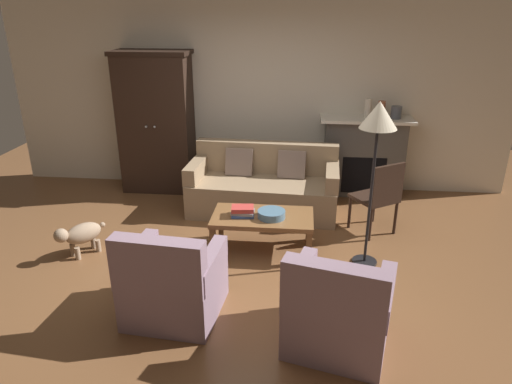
{
  "coord_description": "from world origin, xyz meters",
  "views": [
    {
      "loc": [
        0.67,
        -4.07,
        2.54
      ],
      "look_at": [
        0.17,
        0.83,
        0.55
      ],
      "focal_mm": 32.43,
      "sensor_mm": 36.0,
      "label": 1
    }
  ],
  "objects_px": {
    "fireplace": "(363,156)",
    "dog": "(81,235)",
    "mantel_vase_slate": "(396,112)",
    "armchair_near_left": "(173,284)",
    "couch": "(264,188)",
    "coffee_table": "(263,220)",
    "fruit_bowl": "(271,214)",
    "mantel_vase_cream": "(368,108)",
    "armoire": "(156,123)",
    "floor_lamp": "(378,125)",
    "side_chair_wooden": "(380,194)",
    "book_stack": "(243,211)",
    "mantel_vase_terracotta": "(381,110)",
    "armchair_near_right": "(338,312)"
  },
  "relations": [
    {
      "from": "mantel_vase_cream",
      "to": "side_chair_wooden",
      "type": "distance_m",
      "value": 1.47
    },
    {
      "from": "couch",
      "to": "book_stack",
      "type": "relative_size",
      "value": 7.6
    },
    {
      "from": "armoire",
      "to": "armchair_near_right",
      "type": "relative_size",
      "value": 2.13
    },
    {
      "from": "armoire",
      "to": "fruit_bowl",
      "type": "height_order",
      "value": "armoire"
    },
    {
      "from": "book_stack",
      "to": "armoire",
      "type": "bearing_deg",
      "value": 129.63
    },
    {
      "from": "mantel_vase_terracotta",
      "to": "armchair_near_right",
      "type": "height_order",
      "value": "mantel_vase_terracotta"
    },
    {
      "from": "fruit_bowl",
      "to": "armchair_near_left",
      "type": "bearing_deg",
      "value": -122.21
    },
    {
      "from": "armchair_near_right",
      "to": "side_chair_wooden",
      "type": "height_order",
      "value": "side_chair_wooden"
    },
    {
      "from": "mantel_vase_cream",
      "to": "side_chair_wooden",
      "type": "bearing_deg",
      "value": -87.85
    },
    {
      "from": "fireplace",
      "to": "couch",
      "type": "distance_m",
      "value": 1.56
    },
    {
      "from": "armchair_near_left",
      "to": "armchair_near_right",
      "type": "distance_m",
      "value": 1.42
    },
    {
      "from": "mantel_vase_terracotta",
      "to": "couch",
      "type": "bearing_deg",
      "value": -155.23
    },
    {
      "from": "couch",
      "to": "fruit_bowl",
      "type": "height_order",
      "value": "couch"
    },
    {
      "from": "armoire",
      "to": "side_chair_wooden",
      "type": "bearing_deg",
      "value": -21.94
    },
    {
      "from": "couch",
      "to": "side_chair_wooden",
      "type": "distance_m",
      "value": 1.52
    },
    {
      "from": "book_stack",
      "to": "side_chair_wooden",
      "type": "relative_size",
      "value": 0.29
    },
    {
      "from": "fireplace",
      "to": "armchair_near_right",
      "type": "xyz_separation_m",
      "value": [
        -0.55,
        -3.32,
        -0.25
      ]
    },
    {
      "from": "book_stack",
      "to": "mantel_vase_terracotta",
      "type": "xyz_separation_m",
      "value": [
        1.67,
        1.83,
        0.76
      ]
    },
    {
      "from": "coffee_table",
      "to": "mantel_vase_cream",
      "type": "height_order",
      "value": "mantel_vase_cream"
    },
    {
      "from": "armchair_near_right",
      "to": "floor_lamp",
      "type": "height_order",
      "value": "floor_lamp"
    },
    {
      "from": "couch",
      "to": "coffee_table",
      "type": "bearing_deg",
      "value": -85.68
    },
    {
      "from": "mantel_vase_cream",
      "to": "armchair_near_left",
      "type": "relative_size",
      "value": 0.3
    },
    {
      "from": "couch",
      "to": "mantel_vase_cream",
      "type": "xyz_separation_m",
      "value": [
        1.35,
        0.71,
        0.93
      ]
    },
    {
      "from": "mantel_vase_cream",
      "to": "floor_lamp",
      "type": "relative_size",
      "value": 0.15
    },
    {
      "from": "floor_lamp",
      "to": "dog",
      "type": "height_order",
      "value": "floor_lamp"
    },
    {
      "from": "mantel_vase_terracotta",
      "to": "side_chair_wooden",
      "type": "height_order",
      "value": "mantel_vase_terracotta"
    },
    {
      "from": "fireplace",
      "to": "dog",
      "type": "relative_size",
      "value": 2.61
    },
    {
      "from": "side_chair_wooden",
      "to": "floor_lamp",
      "type": "height_order",
      "value": "floor_lamp"
    },
    {
      "from": "coffee_table",
      "to": "floor_lamp",
      "type": "distance_m",
      "value": 1.59
    },
    {
      "from": "armoire",
      "to": "mantel_vase_cream",
      "type": "relative_size",
      "value": 7.52
    },
    {
      "from": "coffee_table",
      "to": "book_stack",
      "type": "xyz_separation_m",
      "value": [
        -0.22,
        -0.03,
        0.11
      ]
    },
    {
      "from": "fruit_bowl",
      "to": "floor_lamp",
      "type": "bearing_deg",
      "value": -7.49
    },
    {
      "from": "armoire",
      "to": "mantel_vase_terracotta",
      "type": "relative_size",
      "value": 8.51
    },
    {
      "from": "mantel_vase_slate",
      "to": "dog",
      "type": "relative_size",
      "value": 0.34
    },
    {
      "from": "side_chair_wooden",
      "to": "fireplace",
      "type": "bearing_deg",
      "value": 92.12
    },
    {
      "from": "mantel_vase_slate",
      "to": "floor_lamp",
      "type": "height_order",
      "value": "floor_lamp"
    },
    {
      "from": "mantel_vase_slate",
      "to": "armchair_near_left",
      "type": "relative_size",
      "value": 0.19
    },
    {
      "from": "floor_lamp",
      "to": "mantel_vase_slate",
      "type": "bearing_deg",
      "value": 74.5
    },
    {
      "from": "mantel_vase_terracotta",
      "to": "fruit_bowl",
      "type": "bearing_deg",
      "value": -126.36
    },
    {
      "from": "fireplace",
      "to": "armchair_near_left",
      "type": "relative_size",
      "value": 1.43
    },
    {
      "from": "mantel_vase_slate",
      "to": "floor_lamp",
      "type": "xyz_separation_m",
      "value": [
        -0.55,
        -1.97,
        0.29
      ]
    },
    {
      "from": "mantel_vase_slate",
      "to": "armchair_near_right",
      "type": "relative_size",
      "value": 0.18
    },
    {
      "from": "mantel_vase_cream",
      "to": "armoire",
      "type": "bearing_deg",
      "value": -178.83
    },
    {
      "from": "book_stack",
      "to": "armchair_near_left",
      "type": "relative_size",
      "value": 0.29
    },
    {
      "from": "armoire",
      "to": "coffee_table",
      "type": "relative_size",
      "value": 1.81
    },
    {
      "from": "dog",
      "to": "fruit_bowl",
      "type": "bearing_deg",
      "value": 7.55
    },
    {
      "from": "fruit_bowl",
      "to": "mantel_vase_cream",
      "type": "height_order",
      "value": "mantel_vase_cream"
    },
    {
      "from": "armoire",
      "to": "mantel_vase_slate",
      "type": "xyz_separation_m",
      "value": [
        3.33,
        0.06,
        0.21
      ]
    },
    {
      "from": "coffee_table",
      "to": "fruit_bowl",
      "type": "xyz_separation_m",
      "value": [
        0.1,
        -0.04,
        0.09
      ]
    },
    {
      "from": "couch",
      "to": "floor_lamp",
      "type": "distance_m",
      "value": 2.09
    }
  ]
}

